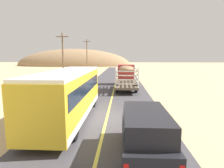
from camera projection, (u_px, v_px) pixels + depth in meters
name	position (u px, v px, depth m)	size (l,w,h in m)	color
ground_plane	(107.00, 117.00, 13.14)	(240.00, 240.00, 0.00)	tan
road_surface	(107.00, 117.00, 13.14)	(8.00, 120.00, 0.02)	#423F44
road_centre_line	(107.00, 117.00, 13.14)	(0.16, 117.60, 0.00)	#D8CC4C
suv_near	(145.00, 131.00, 7.87)	(1.90, 4.62, 1.93)	black
livestock_truck	(126.00, 74.00, 26.30)	(2.53, 9.70, 3.02)	#B2332D
bus	(69.00, 93.00, 12.53)	(2.54, 10.00, 3.21)	gold
power_pole_mid	(63.00, 55.00, 32.95)	(2.20, 0.24, 8.06)	brown
power_pole_far	(87.00, 54.00, 55.32)	(2.20, 0.24, 9.00)	brown
boulder_near_shoulder	(56.00, 75.00, 36.37)	(1.76, 1.96, 1.19)	#756656
distant_hill	(74.00, 66.00, 84.55)	(50.19, 19.94, 14.78)	#957553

